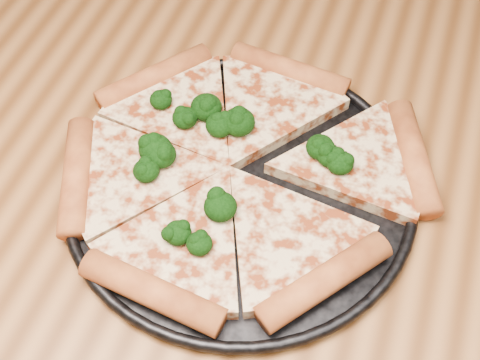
% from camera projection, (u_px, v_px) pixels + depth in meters
% --- Properties ---
extents(dining_table, '(1.20, 0.90, 0.75)m').
position_uv_depth(dining_table, '(215.00, 235.00, 0.75)').
color(dining_table, '#945B2D').
rests_on(dining_table, ground).
extents(pizza_pan, '(0.36, 0.36, 0.02)m').
position_uv_depth(pizza_pan, '(240.00, 185.00, 0.67)').
color(pizza_pan, black).
rests_on(pizza_pan, dining_table).
extents(pizza, '(0.40, 0.36, 0.03)m').
position_uv_depth(pizza, '(235.00, 167.00, 0.67)').
color(pizza, '#DDBC87').
rests_on(pizza, pizza_pan).
extents(broccoli_florets, '(0.23, 0.19, 0.03)m').
position_uv_depth(broccoli_florets, '(217.00, 150.00, 0.66)').
color(broccoli_florets, black).
rests_on(broccoli_florets, pizza).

